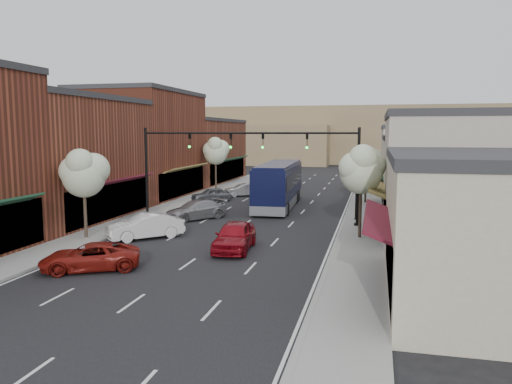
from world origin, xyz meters
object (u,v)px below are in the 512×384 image
Objects in this scene: signal_mast_right at (324,161)px; parked_car_d at (211,195)px; lamp_post_near at (356,182)px; tree_right_near at (362,169)px; parked_car_c at (196,210)px; tree_right_far at (367,161)px; coach_bus at (279,184)px; tree_left_near at (84,172)px; parked_car_b at (145,226)px; parked_car_e at (243,190)px; signal_mast_left at (175,159)px; lamp_post_far at (363,166)px; red_hatchback at (235,236)px; parked_car_a at (90,257)px; tree_left_far at (216,151)px.

parked_car_d is at bearing 139.24° from signal_mast_right.
signal_mast_right is 1.85× the size of lamp_post_near.
signal_mast_right is 1.38× the size of tree_right_near.
tree_right_near is 13.85m from parked_car_c.
tree_right_far is 8.62m from coach_bus.
parked_car_d is (-2.00, 9.72, -0.06)m from parked_car_c.
tree_right_far is 9.51m from lamp_post_near.
coach_bus is (9.05, 16.33, -2.18)m from tree_left_near.
parked_car_b reaches higher than parked_car_c.
tree_right_far is 25.99m from tree_left_near.
parked_car_e is (0.63, 21.57, -0.13)m from parked_car_b.
signal_mast_left is 18.39m from tree_right_far.
parked_car_e is at bearing 79.90° from tree_left_near.
coach_bus is at bearing 115.72° from parked_car_b.
lamp_post_far is 0.34× the size of coach_bus.
lamp_post_far is (2.18, 20.00, -1.62)m from signal_mast_right.
signal_mast_left is at bearing -36.72° from parked_car_e.
parked_car_e is (-12.00, 12.19, -2.35)m from lamp_post_near.
red_hatchback is at bearing -102.43° from lamp_post_far.
signal_mast_left is 1.85× the size of lamp_post_far.
lamp_post_far is at bearing 110.93° from parked_car_b.
tree_right_near is at bearing 2.60° from parked_car_e.
parked_car_a is 28.82m from parked_car_e.
red_hatchback reaches higher than parked_car_c.
tree_left_far reaches higher than lamp_post_near.
tree_right_near is 1.24× the size of red_hatchback.
tree_right_near is at bearing -90.00° from tree_right_far.
coach_bus is 16.22m from parked_car_b.
signal_mast_right is 13.08m from parked_car_b.
parked_car_d is at bearing -55.16° from parked_car_e.
signal_mast_right is at bearing 0.00° from signal_mast_left.
tree_right_near is 13.96m from parked_car_b.
signal_mast_left reaches higher than tree_right_far.
parked_car_e is (4.05, 22.74, -3.56)m from tree_left_near.
signal_mast_left is at bearing -123.86° from lamp_post_far.
parked_car_d is (-7.70, 18.76, -0.15)m from red_hatchback.
parked_car_d is at bearing -144.98° from lamp_post_far.
lamp_post_far reaches higher than red_hatchback.
signal_mast_right is 0.63× the size of coach_bus.
red_hatchback is 1.20× the size of parked_car_e.
parked_car_b is 21.58m from parked_car_e.
lamp_post_near is at bearing -43.89° from tree_left_far.
red_hatchback is (-6.85, -20.52, -3.17)m from tree_right_far.
tree_left_near is 18.80m from coach_bus.
red_hatchback is 6.55m from parked_car_b.
parked_car_a is (-12.55, -10.07, -3.80)m from tree_right_near.
tree_left_far is 25.35m from parked_car_b.
parked_car_a is (-12.00, -34.13, -2.35)m from lamp_post_far.
tree_right_far is 1.13× the size of red_hatchback.
tree_left_near is at bearing -41.30° from parked_car_e.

